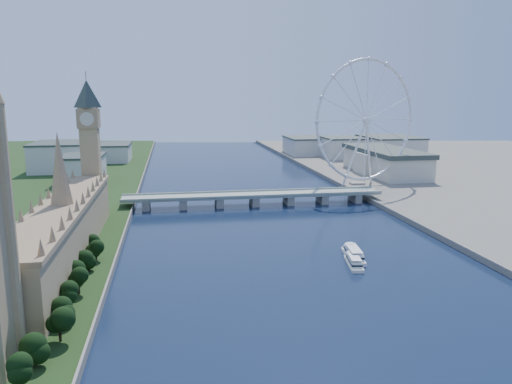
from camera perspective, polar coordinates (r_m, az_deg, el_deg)
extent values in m
cube|color=tan|center=(295.50, -21.06, -4.41)|extent=(24.00, 200.00, 28.00)
cone|color=#937A59|center=(288.54, -21.54, 2.51)|extent=(12.00, 12.00, 40.00)
cube|color=tan|center=(395.22, -18.32, 3.33)|extent=(13.00, 13.00, 80.00)
cube|color=#937A59|center=(392.59, -18.60, 7.97)|extent=(15.00, 15.00, 14.00)
pyramid|color=#2D3833|center=(392.41, -18.85, 12.05)|extent=(20.02, 20.02, 20.00)
cube|color=gray|center=(423.53, -0.21, -0.36)|extent=(220.00, 22.00, 2.00)
cube|color=gray|center=(419.51, -12.43, -1.40)|extent=(6.00, 20.00, 7.50)
cube|color=gray|center=(419.03, -8.33, -1.27)|extent=(6.00, 20.00, 7.50)
cube|color=gray|center=(420.70, -4.24, -1.13)|extent=(6.00, 20.00, 7.50)
cube|color=gray|center=(424.49, -0.21, -0.99)|extent=(6.00, 20.00, 7.50)
cube|color=gray|center=(430.33, 3.74, -0.85)|extent=(6.00, 20.00, 7.50)
cube|color=gray|center=(438.16, 7.56, -0.71)|extent=(6.00, 20.00, 7.50)
cube|color=gray|center=(447.87, 11.23, -0.57)|extent=(6.00, 20.00, 7.50)
torus|color=silver|center=(501.93, 12.49, 8.00)|extent=(113.60, 39.12, 118.60)
cylinder|color=silver|center=(501.93, 12.49, 8.00)|extent=(7.25, 6.61, 6.00)
cube|color=gray|center=(517.01, 11.48, 0.97)|extent=(14.00, 10.00, 2.00)
cube|color=beige|center=(552.58, -19.15, 2.47)|extent=(40.00, 60.00, 26.00)
cube|color=beige|center=(647.36, -21.40, 3.75)|extent=(60.00, 80.00, 32.00)
cube|color=beige|center=(718.54, -16.19, 4.31)|extent=(50.00, 70.00, 22.00)
cube|color=beige|center=(736.78, 10.11, 4.96)|extent=(60.00, 60.00, 28.00)
cube|color=beige|center=(740.89, 15.02, 4.87)|extent=(70.00, 90.00, 30.00)
cube|color=beige|center=(781.82, 5.85, 5.26)|extent=(60.00, 80.00, 24.00)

